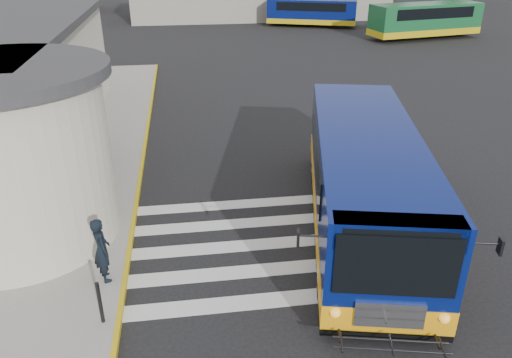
{
  "coord_description": "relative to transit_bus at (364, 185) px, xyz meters",
  "views": [
    {
      "loc": [
        -2.24,
        -12.45,
        7.83
      ],
      "look_at": [
        -0.52,
        -0.5,
        1.91
      ],
      "focal_mm": 35.0,
      "sensor_mm": 36.0,
      "label": 1
    }
  ],
  "objects": [
    {
      "name": "ground",
      "position": [
        -2.62,
        0.32,
        -1.43
      ],
      "size": [
        140.0,
        140.0,
        0.0
      ],
      "primitive_type": "plane",
      "color": "black",
      "rests_on": "ground"
    },
    {
      "name": "curb_strip",
      "position": [
        -6.67,
        4.32,
        -1.35
      ],
      "size": [
        0.12,
        34.0,
        0.16
      ],
      "primitive_type": "cube",
      "color": "gold",
      "rests_on": "ground"
    },
    {
      "name": "crosswalk",
      "position": [
        -3.12,
        -0.48,
        -1.42
      ],
      "size": [
        8.0,
        5.35,
        0.01
      ],
      "color": "silver",
      "rests_on": "ground"
    },
    {
      "name": "transit_bus",
      "position": [
        0.0,
        0.0,
        0.0
      ],
      "size": [
        5.37,
        10.91,
        2.99
      ],
      "rotation": [
        0.0,
        0.0,
        -0.22
      ],
      "color": "navy",
      "rests_on": "ground"
    },
    {
      "name": "pedestrian_a",
      "position": [
        -7.12,
        -1.64,
        -0.43
      ],
      "size": [
        0.61,
        0.73,
        1.7
      ],
      "primitive_type": "imported",
      "rotation": [
        0.0,
        0.0,
        1.96
      ],
      "color": "black",
      "rests_on": "sidewalk"
    },
    {
      "name": "pedestrian_b",
      "position": [
        -9.21,
        0.29,
        -0.4
      ],
      "size": [
        0.68,
        0.86,
        1.76
      ],
      "primitive_type": "imported",
      "rotation": [
        0.0,
        0.0,
        -1.58
      ],
      "color": "black",
      "rests_on": "sidewalk"
    },
    {
      "name": "bollard",
      "position": [
        -7.0,
        -3.22,
        -0.75
      ],
      "size": [
        0.09,
        0.09,
        1.05
      ],
      "primitive_type": "cylinder",
      "color": "black",
      "rests_on": "sidewalk"
    },
    {
      "name": "far_bus_a",
      "position": [
        7.35,
        35.67,
        -0.05
      ],
      "size": [
        8.54,
        4.98,
        2.13
      ],
      "rotation": [
        0.0,
        0.0,
        1.22
      ],
      "color": "#071354",
      "rests_on": "ground"
    },
    {
      "name": "far_bus_b",
      "position": [
        15.15,
        28.33,
        0.15
      ],
      "size": [
        9.74,
        4.38,
        2.43
      ],
      "rotation": [
        0.0,
        0.0,
        1.76
      ],
      "color": "#17572D",
      "rests_on": "ground"
    }
  ]
}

